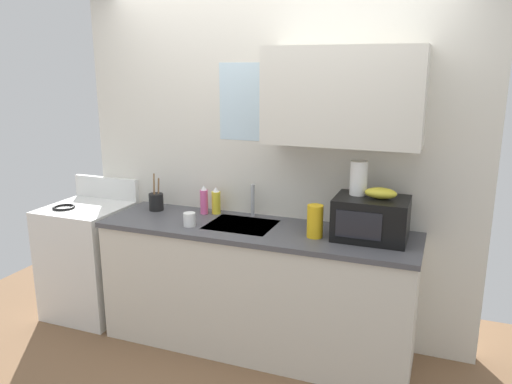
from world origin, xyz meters
name	(u,v)px	position (x,y,z in m)	size (l,w,h in m)	color
kitchen_wall_assembly	(286,154)	(0.11, 0.31, 1.37)	(2.97, 0.42, 2.50)	silver
counter_unit	(256,286)	(0.00, 0.00, 0.46)	(2.20, 0.63, 0.90)	silver
sink_faucet	(253,200)	(-0.12, 0.24, 1.02)	(0.03, 0.03, 0.24)	#B2B5BA
stove_range	(90,259)	(-1.45, 0.00, 0.46)	(0.60, 0.60, 1.08)	white
microwave	(371,218)	(0.77, 0.05, 1.04)	(0.46, 0.35, 0.27)	black
banana_bunch	(381,193)	(0.82, 0.05, 1.20)	(0.20, 0.11, 0.07)	gold
paper_towel_roll	(359,178)	(0.67, 0.10, 1.28)	(0.11, 0.11, 0.22)	white
dish_soap_bottle_yellow	(216,201)	(-0.40, 0.20, 0.99)	(0.07, 0.07, 0.20)	yellow
dish_soap_bottle_pink	(204,201)	(-0.48, 0.17, 1.00)	(0.06, 0.06, 0.22)	#E55999
cereal_canister	(315,221)	(0.43, -0.05, 1.01)	(0.10, 0.10, 0.21)	gold
mug_white	(189,219)	(-0.44, -0.14, 0.95)	(0.08, 0.08, 0.10)	white
utensil_crock	(156,201)	(-0.87, 0.12, 0.97)	(0.11, 0.11, 0.28)	black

